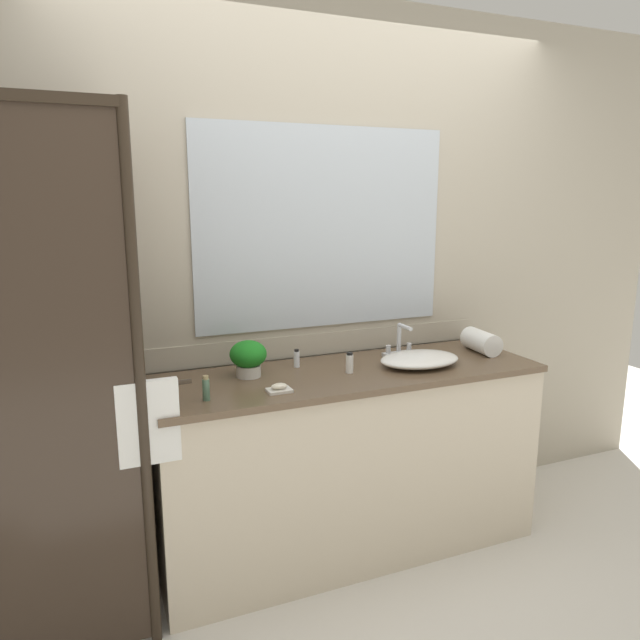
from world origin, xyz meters
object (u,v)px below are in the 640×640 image
object	(u,v)px
sink_basin	(420,359)
soap_dish	(279,388)
amenity_bottle_body_wash	(206,389)
amenity_bottle_conditioner	(350,363)
faucet	(400,345)
potted_plant	(248,357)
rolled_towel_near_edge	(481,342)
amenity_bottle_shampoo	(297,359)

from	to	relation	value
sink_basin	soap_dish	world-z (taller)	sink_basin
amenity_bottle_body_wash	amenity_bottle_conditioner	size ratio (longest dim) A/B	1.06
faucet	amenity_bottle_body_wash	world-z (taller)	faucet
potted_plant	amenity_bottle_body_wash	distance (m)	0.34
faucet	rolled_towel_near_edge	bearing A→B (deg)	-13.50
soap_dish	amenity_bottle_conditioner	xyz separation A→B (m)	(0.38, 0.13, 0.03)
amenity_bottle_body_wash	faucet	bearing A→B (deg)	15.13
soap_dish	amenity_bottle_body_wash	world-z (taller)	amenity_bottle_body_wash
amenity_bottle_conditioner	rolled_towel_near_edge	bearing A→B (deg)	4.64
faucet	potted_plant	bearing A→B (deg)	-177.01
amenity_bottle_body_wash	amenity_bottle_shampoo	size ratio (longest dim) A/B	1.18
faucet	amenity_bottle_body_wash	size ratio (longest dim) A/B	1.69
potted_plant	soap_dish	distance (m)	0.27
amenity_bottle_shampoo	rolled_towel_near_edge	xyz separation A→B (m)	(0.97, -0.12, 0.02)
potted_plant	rolled_towel_near_edge	xyz separation A→B (m)	(1.21, -0.06, -0.03)
amenity_bottle_shampoo	amenity_bottle_conditioner	xyz separation A→B (m)	(0.19, -0.18, 0.00)
faucet	amenity_bottle_shampoo	size ratio (longest dim) A/B	2.00
faucet	soap_dish	xyz separation A→B (m)	(-0.74, -0.29, -0.04)
amenity_bottle_body_wash	amenity_bottle_conditioner	bearing A→B (deg)	9.68
sink_basin	soap_dish	size ratio (longest dim) A/B	3.92
soap_dish	rolled_towel_near_edge	size ratio (longest dim) A/B	0.45
amenity_bottle_shampoo	rolled_towel_near_edge	world-z (taller)	rolled_towel_near_edge
soap_dish	amenity_bottle_body_wash	size ratio (longest dim) A/B	0.99
soap_dish	rolled_towel_near_edge	world-z (taller)	rolled_towel_near_edge
sink_basin	potted_plant	xyz separation A→B (m)	(-0.79, 0.15, 0.06)
faucet	rolled_towel_near_edge	world-z (taller)	faucet
potted_plant	rolled_towel_near_edge	distance (m)	1.22
amenity_bottle_conditioner	rolled_towel_near_edge	xyz separation A→B (m)	(0.78, 0.06, 0.01)
amenity_bottle_shampoo	faucet	bearing A→B (deg)	-1.63
amenity_bottle_conditioner	potted_plant	bearing A→B (deg)	164.38
faucet	rolled_towel_near_edge	distance (m)	0.43
potted_plant	rolled_towel_near_edge	world-z (taller)	potted_plant
amenity_bottle_shampoo	potted_plant	bearing A→B (deg)	-167.15
sink_basin	amenity_bottle_body_wash	xyz separation A→B (m)	(-1.03, -0.09, 0.02)
sink_basin	faucet	size ratio (longest dim) A/B	2.31
potted_plant	amenity_bottle_conditioner	world-z (taller)	potted_plant
rolled_towel_near_edge	soap_dish	bearing A→B (deg)	-170.55
soap_dish	rolled_towel_near_edge	bearing A→B (deg)	9.45
sink_basin	faucet	distance (m)	0.19
faucet	potted_plant	size ratio (longest dim) A/B	1.04
potted_plant	soap_dish	bearing A→B (deg)	-77.27
sink_basin	faucet	bearing A→B (deg)	90.00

